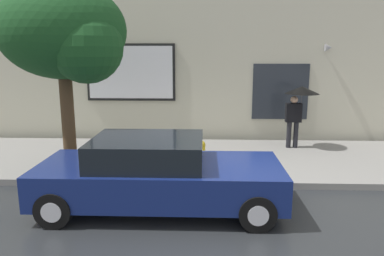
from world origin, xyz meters
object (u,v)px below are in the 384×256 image
object	(u,v)px
parked_car	(158,174)
fire_hydrant	(200,157)
pedestrian_with_umbrella	(299,99)
street_tree	(67,35)

from	to	relation	value
parked_car	fire_hydrant	size ratio (longest dim) A/B	5.71
fire_hydrant	pedestrian_with_umbrella	distance (m)	3.92
parked_car	street_tree	size ratio (longest dim) A/B	1.04
fire_hydrant	street_tree	size ratio (longest dim) A/B	0.18
parked_car	street_tree	bearing A→B (deg)	142.85
parked_car	fire_hydrant	world-z (taller)	parked_car
fire_hydrant	pedestrian_with_umbrella	bearing A→B (deg)	40.69
pedestrian_with_umbrella	street_tree	distance (m)	6.57
pedestrian_with_umbrella	fire_hydrant	bearing A→B (deg)	-139.31
fire_hydrant	street_tree	world-z (taller)	street_tree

